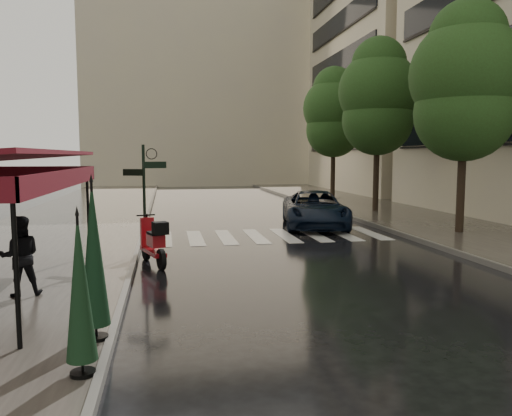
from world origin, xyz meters
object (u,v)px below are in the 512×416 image
object	(u,v)px
pedestrian_terrace	(20,256)
parasol_back	(80,288)
parasol_front	(94,254)
scooter	(154,243)
parked_car	(315,209)

from	to	relation	value
pedestrian_terrace	parasol_back	world-z (taller)	parasol_back
pedestrian_terrace	parasol_front	distance (m)	3.20
scooter	parasol_front	world-z (taller)	parasol_front
scooter	parasol_front	distance (m)	5.57
pedestrian_terrace	parked_car	world-z (taller)	pedestrian_terrace
parked_car	parasol_front	world-z (taller)	parasol_front
pedestrian_terrace	scooter	world-z (taller)	pedestrian_terrace
scooter	parasol_back	distance (m)	6.76
parasol_back	parked_car	bearing A→B (deg)	61.82
parked_car	parasol_front	bearing A→B (deg)	-109.97
scooter	parked_car	world-z (taller)	parked_car
scooter	parked_car	size ratio (longest dim) A/B	0.36
scooter	parasol_front	xyz separation A→B (m)	(-0.71, -5.47, 0.81)
pedestrian_terrace	parasol_back	xyz separation A→B (m)	(1.73, -3.88, 0.32)
scooter	parasol_front	size ratio (longest dim) A/B	0.77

